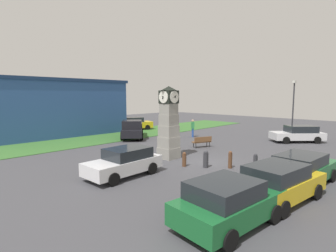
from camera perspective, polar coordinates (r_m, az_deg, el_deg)
name	(u,v)px	position (r m, az deg, el deg)	size (l,w,h in m)	color
ground_plane	(205,163)	(16.91, 8.15, -7.94)	(73.73, 73.73, 0.00)	#424247
clock_tower	(169,125)	(17.56, 0.16, 0.18)	(1.28, 1.30, 4.86)	gray
bollard_near_tower	(255,161)	(16.16, 18.49, -7.25)	(0.24, 0.24, 0.90)	#333338
bollard_mid_row	(230,159)	(15.85, 13.38, -7.10)	(0.23, 0.23, 1.03)	brown
bollard_far_row	(206,159)	(15.73, 8.23, -7.07)	(0.31, 0.31, 1.04)	#333338
bollard_end_row	(184,159)	(15.85, 3.56, -7.21)	(0.25, 0.25, 0.88)	brown
car_navy_sedan	(228,202)	(9.08, 12.97, -15.89)	(4.14, 2.35, 1.55)	#19602D
car_near_tower	(279,182)	(11.59, 22.97, -11.24)	(4.52, 2.39, 1.55)	gold
car_by_building	(302,169)	(14.23, 27.18, -8.23)	(4.55, 2.21, 1.49)	#19602D
car_far_lot	(125,162)	(14.15, -9.44, -7.69)	(4.14, 2.02, 1.48)	silver
car_silver_hatch	(135,123)	(32.56, -7.20, 0.55)	(4.36, 2.99, 1.57)	gold
car_end_of_row	(298,134)	(26.68, 26.45, -1.51)	(4.48, 4.45, 1.51)	silver
pickup_truck	(132,129)	(26.48, -7.74, -0.57)	(4.96, 5.30, 1.85)	black
bench	(202,141)	(21.64, 7.43, -3.28)	(1.68, 1.11, 0.90)	brown
pedestrian_crossing_lot	(193,127)	(26.84, 5.42, -0.22)	(0.43, 0.46, 1.79)	#264CA5
street_lamp_near_road	(293,104)	(29.93, 25.61, 4.32)	(0.50, 0.24, 5.74)	#333338
warehouse_blue_far	(57,107)	(30.80, -23.00, 3.79)	(14.02, 7.45, 5.93)	#2D5193
grass_verge_far	(103,137)	(27.48, -13.98, -2.36)	(44.24, 6.70, 0.04)	#386B2D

